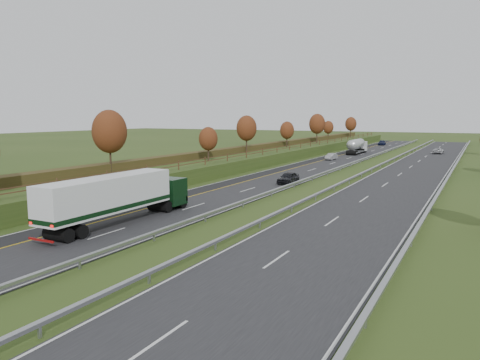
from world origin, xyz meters
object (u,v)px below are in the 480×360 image
Objects in this scene: car_silver_mid at (331,157)px; car_oncoming at (438,151)px; box_lorry at (118,196)px; car_dark_near at (288,178)px; car_small_far at (382,143)px; road_tanker at (357,146)px.

car_oncoming is at bearing 61.34° from car_silver_mid.
car_silver_mid is 32.49m from car_oncoming.
car_silver_mid is (-0.82, 63.67, -1.63)m from box_lorry.
car_silver_mid is (-4.68, 35.41, -0.10)m from car_dark_near.
car_dark_near reaches higher than car_small_far.
car_silver_mid is at bearing 98.38° from car_dark_near.
car_oncoming is at bearing 78.86° from car_dark_near.
car_small_far is at bearing 90.47° from box_lorry.
car_dark_near is 1.12× the size of car_silver_mid.
car_small_far is at bearing 95.02° from car_silver_mid.
box_lorry is 63.70m from car_silver_mid.
car_dark_near is at bearing -92.05° from car_small_far.
car_oncoming is (17.94, 27.08, 0.03)m from car_silver_mid.
road_tanker is 19.40m from car_oncoming.
road_tanker is 2.52× the size of car_dark_near.
box_lorry reaches higher than car_small_far.
road_tanker is at bearing 94.89° from car_dark_near.
box_lorry is at bearing 78.53° from car_oncoming.
road_tanker is 2.82× the size of car_silver_mid.
road_tanker is at bearing 89.93° from box_lorry.
road_tanker is 36.35m from car_small_far.
car_small_far is at bearing 93.93° from car_dark_near.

